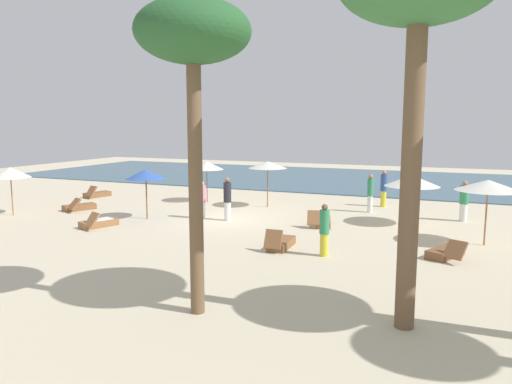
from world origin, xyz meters
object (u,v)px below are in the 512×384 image
object	(u,v)px
umbrella_4	(268,165)
person_3	(370,193)
lounger_3	(322,222)
person_2	(384,188)
umbrella_5	(412,181)
umbrella_2	(146,174)
palm_0	(193,42)
umbrella_1	(207,165)
lounger_0	(446,252)
lounger_2	(98,223)
umbrella_3	(10,172)
person_0	(202,200)
umbrella_0	(488,185)
lounger_5	(97,194)
person_5	(464,201)
person_1	(324,230)
person_4	(227,199)
lounger_4	(281,243)
lounger_1	(79,207)

from	to	relation	value
umbrella_4	person_3	xyz separation A→B (m)	(4.99, 0.52, -1.18)
lounger_3	person_2	xyz separation A→B (m)	(1.64, 5.64, 0.77)
umbrella_5	umbrella_2	bearing A→B (deg)	-163.36
lounger_3	person_3	size ratio (longest dim) A/B	0.97
palm_0	umbrella_1	bearing A→B (deg)	117.71
lounger_3	lounger_0	bearing A→B (deg)	-32.69
lounger_2	person_3	xyz separation A→B (m)	(9.61, 7.58, 0.77)
umbrella_3	person_0	distance (m)	8.84
umbrella_0	lounger_5	bearing A→B (deg)	170.07
person_5	palm_0	xyz separation A→B (m)	(-5.51, -13.26, 4.99)
person_1	person_4	size ratio (longest dim) A/B	0.90
person_5	umbrella_5	bearing A→B (deg)	-141.99
lounger_4	palm_0	world-z (taller)	palm_0
umbrella_0	lounger_1	world-z (taller)	umbrella_0
lounger_1	lounger_2	distance (m)	4.39
lounger_0	umbrella_2	bearing A→B (deg)	172.95
umbrella_1	person_0	bearing A→B (deg)	-64.41
umbrella_4	person_0	bearing A→B (deg)	-112.71
lounger_0	lounger_3	xyz separation A→B (m)	(-4.83, 3.10, 0.01)
person_0	umbrella_5	bearing A→B (deg)	14.49
person_0	person_3	xyz separation A→B (m)	(6.60, 4.36, 0.10)
person_2	person_5	bearing A→B (deg)	-32.77
umbrella_4	person_2	distance (m)	5.97
lounger_5	person_2	size ratio (longest dim) A/B	0.95
lounger_4	person_0	distance (m)	6.08
umbrella_0	umbrella_2	world-z (taller)	umbrella_0
umbrella_1	person_2	xyz separation A→B (m)	(8.91, 2.12, -1.02)
lounger_0	person_0	size ratio (longest dim) A/B	1.07
lounger_0	person_2	bearing A→B (deg)	110.06
lounger_2	lounger_5	distance (m)	8.43
umbrella_3	person_1	size ratio (longest dim) A/B	1.32
umbrella_5	lounger_2	size ratio (longest dim) A/B	1.26
umbrella_5	palm_0	bearing A→B (deg)	-106.61
umbrella_5	person_0	xyz separation A→B (m)	(-8.63, -2.23, -0.99)
umbrella_5	lounger_1	size ratio (longest dim) A/B	1.25
person_3	person_4	world-z (taller)	person_4
person_1	lounger_2	bearing A→B (deg)	176.15
umbrella_3	lounger_0	distance (m)	18.57
person_1	umbrella_1	bearing A→B (deg)	137.00
umbrella_2	person_4	size ratio (longest dim) A/B	1.17
lounger_1	person_3	size ratio (longest dim) A/B	0.98
lounger_2	person_3	size ratio (longest dim) A/B	0.97
lounger_4	person_1	bearing A→B (deg)	-13.80
umbrella_0	umbrella_3	bearing A→B (deg)	-173.18
person_0	person_2	world-z (taller)	person_2
umbrella_2	lounger_5	world-z (taller)	umbrella_2
umbrella_2	person_3	world-z (taller)	umbrella_2
person_4	person_5	size ratio (longest dim) A/B	1.06
lounger_0	person_1	bearing A→B (deg)	-159.73
lounger_2	person_1	world-z (taller)	person_1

